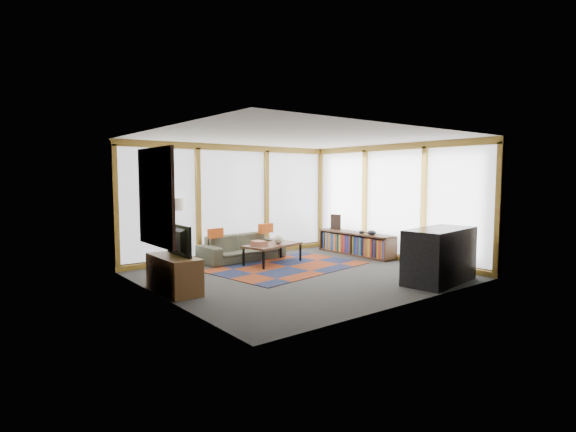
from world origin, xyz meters
TOP-DOWN VIEW (x-y plane):
  - ground at (0.00, 0.00)m, footprint 5.50×5.50m
  - room_envelope at (0.49, 0.56)m, footprint 5.52×5.02m
  - rug at (0.25, 0.71)m, footprint 3.36×2.44m
  - sofa at (-0.09, 1.95)m, footprint 2.00×0.87m
  - pillow_left at (-0.78, 1.92)m, footprint 0.38×0.17m
  - pillow_right at (0.53, 1.92)m, footprint 0.42×0.20m
  - floor_lamp at (-1.57, 2.22)m, footprint 0.36×0.36m
  - coffee_table at (0.21, 1.20)m, footprint 1.40×0.91m
  - book_stack at (-0.15, 1.19)m, footprint 0.26×0.32m
  - vase at (0.34, 1.16)m, footprint 0.27×0.27m
  - bookshelf at (2.43, 0.88)m, footprint 0.39×2.17m
  - bowl_a at (2.39, 0.34)m, footprint 0.23×0.23m
  - bowl_b at (2.39, 0.65)m, footprint 0.15×0.15m
  - shelf_picture at (2.48, 1.62)m, footprint 0.10×0.29m
  - tv_console at (-2.45, 0.27)m, footprint 0.49×1.18m
  - television at (-2.44, 0.29)m, footprint 0.13×0.88m
  - bar_counter at (1.53, -1.99)m, footprint 1.60×0.91m

SIDE VIEW (x-z plane):
  - ground at x=0.00m, z-range 0.00..0.00m
  - rug at x=0.25m, z-range 0.00..0.01m
  - coffee_table at x=0.21m, z-range 0.00..0.43m
  - bookshelf at x=2.43m, z-range 0.00..0.54m
  - sofa at x=-0.09m, z-range 0.00..0.57m
  - tv_console at x=-2.45m, z-range 0.00..0.59m
  - book_stack at x=-0.15m, z-range 0.43..0.53m
  - bar_counter at x=1.53m, z-range 0.00..0.96m
  - vase at x=0.34m, z-range 0.43..0.63m
  - bowl_b at x=2.39m, z-range 0.54..0.62m
  - bowl_a at x=2.39m, z-range 0.54..0.65m
  - pillow_left at x=-0.78m, z-range 0.57..0.77m
  - pillow_right at x=0.53m, z-range 0.57..0.79m
  - floor_lamp at x=-1.57m, z-range 0.00..1.43m
  - shelf_picture at x=2.48m, z-range 0.54..0.92m
  - television at x=-2.44m, z-range 0.59..1.09m
  - room_envelope at x=0.49m, z-range 0.23..2.85m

